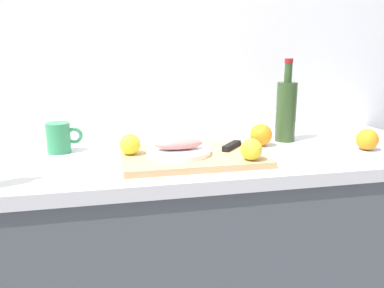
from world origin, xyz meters
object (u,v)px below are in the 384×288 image
lemon_0 (130,144)px  coffee_mug_1 (59,138)px  chef_knife (238,143)px  wine_bottle (286,110)px  fish_fillet (178,144)px  cutting_board (192,156)px  white_plate (178,152)px

lemon_0 → coffee_mug_1: (-0.23, 0.15, -0.00)m
chef_knife → wine_bottle: 0.26m
wine_bottle → coffee_mug_1: (-0.82, 0.00, -0.07)m
chef_knife → coffee_mug_1: coffee_mug_1 is taller
fish_fillet → lemon_0: (-0.15, 0.03, -0.00)m
cutting_board → coffee_mug_1: size_ratio=3.75×
lemon_0 → coffee_mug_1: bearing=145.9°
wine_bottle → chef_knife: bearing=-154.7°
white_plate → chef_knife: size_ratio=0.85×
fish_fillet → white_plate: bearing=0.0°
white_plate → lemon_0: 0.15m
fish_fillet → coffee_mug_1: size_ratio=1.28×
white_plate → wine_bottle: wine_bottle is taller
cutting_board → lemon_0: lemon_0 is taller
chef_knife → wine_bottle: (0.22, 0.11, 0.09)m
white_plate → chef_knife: bearing=18.3°
cutting_board → lemon_0: (-0.19, 0.03, 0.04)m
coffee_mug_1 → fish_fillet: bearing=-25.8°
white_plate → coffee_mug_1: coffee_mug_1 is taller
wine_bottle → white_plate: bearing=-158.1°
white_plate → fish_fillet: size_ratio=1.33×
lemon_0 → coffee_mug_1: 0.27m
cutting_board → fish_fillet: bearing=-179.6°
white_plate → wine_bottle: 0.49m
cutting_board → fish_fillet: 0.06m
wine_bottle → lemon_0: bearing=-165.7°
fish_fillet → wine_bottle: bearing=21.9°
fish_fillet → coffee_mug_1: 0.41m
fish_fillet → wine_bottle: (0.44, 0.18, 0.07)m
fish_fillet → wine_bottle: 0.48m
coffee_mug_1 → white_plate: bearing=-25.8°
coffee_mug_1 → chef_knife: bearing=-10.3°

